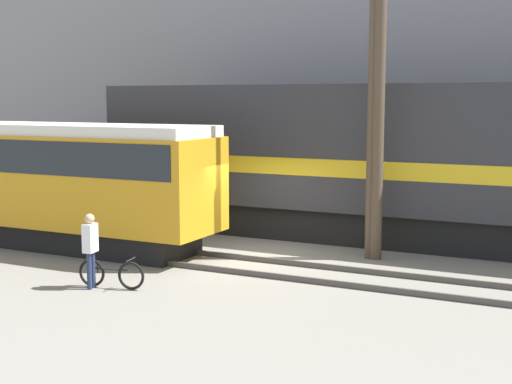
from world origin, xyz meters
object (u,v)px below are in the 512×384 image
(person, at_px, (90,243))
(bicycle, at_px, (111,274))
(utility_pole_left, at_px, (372,80))
(utility_pole_center, at_px, (378,124))
(streetcar, at_px, (32,175))
(freight_locomotive, at_px, (426,162))

(person, bearing_deg, bicycle, 28.99)
(person, height_order, utility_pole_left, utility_pole_left)
(bicycle, distance_m, utility_pole_center, 7.79)
(streetcar, height_order, person, streetcar)
(utility_pole_left, height_order, utility_pole_center, utility_pole_left)
(freight_locomotive, distance_m, streetcar, 11.45)
(freight_locomotive, xyz_separation_m, bicycle, (-5.21, -7.89, -2.12))
(bicycle, xyz_separation_m, utility_pole_center, (4.47, 5.48, 3.25))
(freight_locomotive, distance_m, bicycle, 9.69)
(freight_locomotive, relative_size, utility_pole_left, 2.13)
(bicycle, relative_size, utility_pole_left, 0.17)
(bicycle, bearing_deg, utility_pole_left, 51.92)
(person, height_order, utility_pole_center, utility_pole_center)
(freight_locomotive, distance_m, person, 9.95)
(streetcar, distance_m, utility_pole_center, 10.06)
(bicycle, bearing_deg, streetcar, 149.28)
(bicycle, xyz_separation_m, utility_pole_left, (4.29, 5.48, 4.39))
(bicycle, distance_m, utility_pole_left, 8.23)
(freight_locomotive, height_order, utility_pole_left, utility_pole_left)
(utility_pole_center, bearing_deg, freight_locomotive, 72.97)
(bicycle, bearing_deg, person, -151.01)
(utility_pole_left, bearing_deg, freight_locomotive, 69.15)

